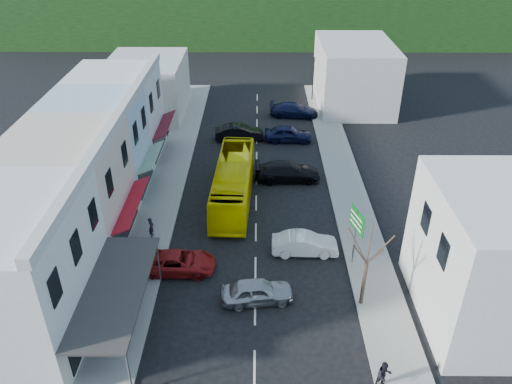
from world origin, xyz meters
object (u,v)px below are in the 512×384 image
car_red (178,262)px  direction_sign (355,237)px  car_silver (257,292)px  street_tree (367,263)px  car_white (305,244)px  bus (233,182)px  pedestrian_right (384,375)px  pedestrian_left (151,226)px  traffic_signal (313,79)px

car_red → direction_sign: size_ratio=1.09×
car_silver → street_tree: street_tree is taller
car_silver → car_red: bearing=53.8°
car_white → bus: bearing=36.8°
car_silver → pedestrian_right: bearing=-142.6°
pedestrian_right → bus: bearing=99.4°
car_silver → direction_sign: 7.37m
car_white → pedestrian_right: bearing=-164.1°
pedestrian_left → car_red: bearing=-147.3°
direction_sign → car_silver: bearing=-165.5°
pedestrian_right → street_tree: (0.00, 5.90, 2.13)m
bus → car_silver: size_ratio=2.64×
direction_sign → car_red: bearing=168.8°
direction_sign → traffic_signal: traffic_signal is taller
car_silver → street_tree: 6.65m
direction_sign → street_tree: size_ratio=0.68×
bus → pedestrian_left: size_ratio=6.82×
street_tree → traffic_signal: size_ratio=1.21×
bus → car_red: (-3.21, -8.90, -0.85)m
pedestrian_left → pedestrian_right: size_ratio=1.00×
car_red → pedestrian_right: pedestrian_right is taller
car_red → pedestrian_right: size_ratio=2.71×
car_white → direction_sign: size_ratio=1.04×
street_tree → car_white: bearing=120.9°
car_silver → car_white: size_ratio=1.00×
pedestrian_right → car_red: bearing=126.6°
car_silver → direction_sign: direction_sign is taller
car_red → traffic_signal: size_ratio=0.89×
car_silver → street_tree: size_ratio=0.70×
bus → direction_sign: (8.19, -8.10, 0.57)m
bus → pedestrian_left: bearing=-133.9°
car_silver → pedestrian_right: (6.18, -6.18, 0.30)m
bus → street_tree: size_ratio=1.85×
pedestrian_right → direction_sign: 9.83m
direction_sign → traffic_signal: (0.11, 30.61, 0.46)m
street_tree → bus: bearing=124.1°
car_white → car_red: size_ratio=0.96×
pedestrian_left → pedestrian_right: bearing=-133.2°
car_silver → pedestrian_left: bearing=42.0°
pedestrian_left → street_tree: (13.66, -6.66, 2.13)m
direction_sign → traffic_signal: size_ratio=0.82×
car_white → street_tree: street_tree is taller
bus → street_tree: 14.54m
car_red → direction_sign: 11.52m
street_tree → traffic_signal: 34.48m
bus → pedestrian_right: bearing=-63.2°
pedestrian_left → traffic_signal: 31.12m
direction_sign → street_tree: bearing=-106.7°
pedestrian_left → street_tree: 15.34m
car_silver → pedestrian_left: 9.83m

